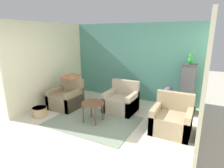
{
  "coord_description": "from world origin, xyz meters",
  "views": [
    {
      "loc": [
        2.23,
        -2.71,
        2.18
      ],
      "look_at": [
        0.0,
        1.57,
        0.88
      ],
      "focal_mm": 30.0,
      "sensor_mm": 36.0,
      "label": 1
    }
  ],
  "objects_px": {
    "birdcage": "(187,91)",
    "wicker_basket": "(40,111)",
    "armchair_right": "(172,120)",
    "potted_plant": "(168,96)",
    "armchair_left": "(66,99)",
    "parrot": "(191,59)",
    "coffee_table": "(93,105)",
    "armchair_middle": "(121,102)"
  },
  "relations": [
    {
      "from": "birdcage",
      "to": "wicker_basket",
      "type": "distance_m",
      "value": 4.11
    },
    {
      "from": "armchair_right",
      "to": "potted_plant",
      "type": "distance_m",
      "value": 1.5
    },
    {
      "from": "armchair_left",
      "to": "wicker_basket",
      "type": "distance_m",
      "value": 0.88
    },
    {
      "from": "birdcage",
      "to": "parrot",
      "type": "relative_size",
      "value": 4.79
    },
    {
      "from": "armchair_left",
      "to": "potted_plant",
      "type": "bearing_deg",
      "value": 27.59
    },
    {
      "from": "coffee_table",
      "to": "wicker_basket",
      "type": "relative_size",
      "value": 1.49
    },
    {
      "from": "coffee_table",
      "to": "armchair_left",
      "type": "bearing_deg",
      "value": 160.82
    },
    {
      "from": "armchair_left",
      "to": "armchair_middle",
      "type": "bearing_deg",
      "value": 18.32
    },
    {
      "from": "coffee_table",
      "to": "wicker_basket",
      "type": "height_order",
      "value": "coffee_table"
    },
    {
      "from": "potted_plant",
      "to": "wicker_basket",
      "type": "distance_m",
      "value": 3.72
    },
    {
      "from": "parrot",
      "to": "armchair_left",
      "type": "bearing_deg",
      "value": -158.44
    },
    {
      "from": "armchair_middle",
      "to": "parrot",
      "type": "bearing_deg",
      "value": 24.54
    },
    {
      "from": "armchair_middle",
      "to": "parrot",
      "type": "relative_size",
      "value": 2.98
    },
    {
      "from": "armchair_right",
      "to": "potted_plant",
      "type": "height_order",
      "value": "armchair_right"
    },
    {
      "from": "coffee_table",
      "to": "birdcage",
      "type": "height_order",
      "value": "birdcage"
    },
    {
      "from": "coffee_table",
      "to": "armchair_right",
      "type": "relative_size",
      "value": 0.67
    },
    {
      "from": "potted_plant",
      "to": "wicker_basket",
      "type": "relative_size",
      "value": 1.67
    },
    {
      "from": "parrot",
      "to": "birdcage",
      "type": "bearing_deg",
      "value": -90.0
    },
    {
      "from": "armchair_right",
      "to": "birdcage",
      "type": "bearing_deg",
      "value": 83.38
    },
    {
      "from": "parrot",
      "to": "armchair_right",
      "type": "bearing_deg",
      "value": -96.6
    },
    {
      "from": "armchair_left",
      "to": "armchair_middle",
      "type": "height_order",
      "value": "same"
    },
    {
      "from": "coffee_table",
      "to": "armchair_right",
      "type": "height_order",
      "value": "armchair_right"
    },
    {
      "from": "potted_plant",
      "to": "armchair_right",
      "type": "bearing_deg",
      "value": -75.26
    },
    {
      "from": "armchair_left",
      "to": "wicker_basket",
      "type": "relative_size",
      "value": 2.23
    },
    {
      "from": "coffee_table",
      "to": "armchair_middle",
      "type": "bearing_deg",
      "value": 70.44
    },
    {
      "from": "armchair_middle",
      "to": "potted_plant",
      "type": "bearing_deg",
      "value": 38.39
    },
    {
      "from": "coffee_table",
      "to": "potted_plant",
      "type": "bearing_deg",
      "value": 51.62
    },
    {
      "from": "armchair_left",
      "to": "parrot",
      "type": "distance_m",
      "value": 3.72
    },
    {
      "from": "armchair_left",
      "to": "wicker_basket",
      "type": "xyz_separation_m",
      "value": [
        -0.21,
        -0.84,
        -0.14
      ]
    },
    {
      "from": "armchair_right",
      "to": "wicker_basket",
      "type": "height_order",
      "value": "armchair_right"
    },
    {
      "from": "birdcage",
      "to": "armchair_middle",
      "type": "bearing_deg",
      "value": -155.53
    },
    {
      "from": "coffee_table",
      "to": "armchair_middle",
      "type": "xyz_separation_m",
      "value": [
        0.34,
        0.97,
        -0.18
      ]
    },
    {
      "from": "wicker_basket",
      "to": "armchair_middle",
      "type": "bearing_deg",
      "value": 37.09
    },
    {
      "from": "potted_plant",
      "to": "armchair_left",
      "type": "bearing_deg",
      "value": -152.41
    },
    {
      "from": "armchair_middle",
      "to": "birdcage",
      "type": "relative_size",
      "value": 0.62
    },
    {
      "from": "armchair_right",
      "to": "armchair_middle",
      "type": "distance_m",
      "value": 1.61
    },
    {
      "from": "birdcage",
      "to": "potted_plant",
      "type": "distance_m",
      "value": 0.62
    },
    {
      "from": "armchair_right",
      "to": "parrot",
      "type": "xyz_separation_m",
      "value": [
        0.15,
        1.32,
        1.24
      ]
    },
    {
      "from": "armchair_right",
      "to": "armchair_middle",
      "type": "height_order",
      "value": "same"
    },
    {
      "from": "birdcage",
      "to": "potted_plant",
      "type": "bearing_deg",
      "value": 165.41
    },
    {
      "from": "armchair_left",
      "to": "birdcage",
      "type": "xyz_separation_m",
      "value": [
        3.27,
        1.29,
        0.36
      ]
    },
    {
      "from": "parrot",
      "to": "potted_plant",
      "type": "xyz_separation_m",
      "value": [
        -0.53,
        0.14,
        -1.16
      ]
    }
  ]
}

